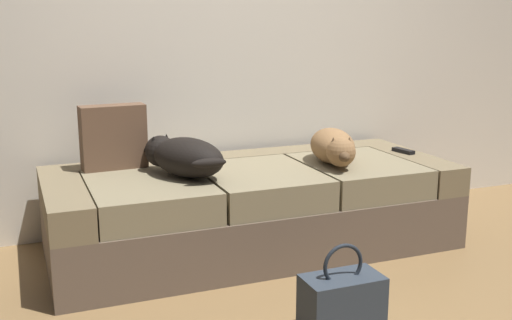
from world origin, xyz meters
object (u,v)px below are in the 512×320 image
Objects in this scene: handbag at (342,303)px; couch at (253,208)px; throw_pillow at (113,137)px; dog_tan at (334,147)px; tv_remote at (403,151)px; dog_dark at (183,156)px.

couch is at bearing 88.94° from handbag.
throw_pillow reaches higher than handbag.
dog_tan is 0.54m from tv_remote.
dog_tan reaches higher than couch.
dog_tan is (0.84, -0.04, -0.01)m from dog_dark.
throw_pillow is (-1.67, 0.24, 0.16)m from tv_remote.
couch is 5.75× the size of handbag.
tv_remote is 1.48m from handbag.
dog_tan is 1.19m from throw_pillow.
couch is at bearing 169.97° from tv_remote.
handbag is (-0.02, -1.03, -0.10)m from couch.
throw_pillow is 1.53m from handbag.
throw_pillow reaches higher than tv_remote.
throw_pillow reaches higher than couch.
tv_remote is (0.98, 0.01, 0.24)m from couch.
couch is 3.96× the size of dog_tan.
dog_tan is at bearing -11.15° from couch.
tv_remote is at bearing 0.66° from couch.
dog_dark is 0.43m from throw_pillow.
dog_tan reaches higher than tv_remote.
couch is 0.84m from throw_pillow.
handbag is (0.68, -1.28, -0.50)m from throw_pillow.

